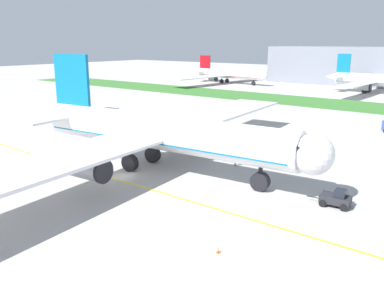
{
  "coord_description": "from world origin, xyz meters",
  "views": [
    {
      "loc": [
        45.35,
        -41.02,
        20.32
      ],
      "look_at": [
        5.39,
        10.17,
        3.95
      ],
      "focal_mm": 38.02,
      "sensor_mm": 36.0,
      "label": 1
    }
  ],
  "objects_px": {
    "ground_crew_wingwalker_port": "(235,160)",
    "ground_crew_marshaller_front": "(218,152)",
    "parked_airliner_far_left": "(228,74)",
    "traffic_cone_near_nose": "(218,250)",
    "traffic_cone_port_wing": "(8,162)",
    "pushback_tug": "(336,198)",
    "parked_airliner_far_centre": "(373,80)",
    "airliner_foreground": "(155,132)"
  },
  "relations": [
    {
      "from": "ground_crew_wingwalker_port",
      "to": "ground_crew_marshaller_front",
      "type": "distance_m",
      "value": 5.77
    },
    {
      "from": "parked_airliner_far_left",
      "to": "traffic_cone_near_nose",
      "type": "bearing_deg",
      "value": -57.25
    },
    {
      "from": "ground_crew_wingwalker_port",
      "to": "traffic_cone_port_wing",
      "type": "relative_size",
      "value": 2.91
    },
    {
      "from": "pushback_tug",
      "to": "traffic_cone_near_nose",
      "type": "height_order",
      "value": "pushback_tug"
    },
    {
      "from": "pushback_tug",
      "to": "parked_airliner_far_left",
      "type": "relative_size",
      "value": 0.07
    },
    {
      "from": "ground_crew_wingwalker_port",
      "to": "traffic_cone_near_nose",
      "type": "distance_m",
      "value": 29.57
    },
    {
      "from": "ground_crew_wingwalker_port",
      "to": "parked_airliner_far_left",
      "type": "relative_size",
      "value": 0.02
    },
    {
      "from": "ground_crew_wingwalker_port",
      "to": "traffic_cone_port_wing",
      "type": "distance_m",
      "value": 38.97
    },
    {
      "from": "ground_crew_marshaller_front",
      "to": "parked_airliner_far_centre",
      "type": "height_order",
      "value": "parked_airliner_far_centre"
    },
    {
      "from": "airliner_foreground",
      "to": "ground_crew_marshaller_front",
      "type": "height_order",
      "value": "airliner_foreground"
    },
    {
      "from": "ground_crew_wingwalker_port",
      "to": "parked_airliner_far_centre",
      "type": "height_order",
      "value": "parked_airliner_far_centre"
    },
    {
      "from": "airliner_foreground",
      "to": "traffic_cone_port_wing",
      "type": "xyz_separation_m",
      "value": [
        -22.06,
        -13.39,
        -5.9
      ]
    },
    {
      "from": "ground_crew_wingwalker_port",
      "to": "traffic_cone_port_wing",
      "type": "xyz_separation_m",
      "value": [
        -31.44,
        -23.01,
        -0.74
      ]
    },
    {
      "from": "ground_crew_marshaller_front",
      "to": "traffic_cone_near_nose",
      "type": "height_order",
      "value": "ground_crew_marshaller_front"
    },
    {
      "from": "parked_airliner_far_centre",
      "to": "traffic_cone_port_wing",
      "type": "bearing_deg",
      "value": -98.85
    },
    {
      "from": "ground_crew_marshaller_front",
      "to": "parked_airliner_far_left",
      "type": "relative_size",
      "value": 0.02
    },
    {
      "from": "airliner_foreground",
      "to": "traffic_cone_port_wing",
      "type": "distance_m",
      "value": 26.48
    },
    {
      "from": "traffic_cone_near_nose",
      "to": "traffic_cone_port_wing",
      "type": "height_order",
      "value": "same"
    },
    {
      "from": "traffic_cone_near_nose",
      "to": "airliner_foreground",
      "type": "bearing_deg",
      "value": 145.39
    },
    {
      "from": "ground_crew_wingwalker_port",
      "to": "ground_crew_marshaller_front",
      "type": "bearing_deg",
      "value": 155.06
    },
    {
      "from": "pushback_tug",
      "to": "ground_crew_marshaller_front",
      "type": "xyz_separation_m",
      "value": [
        -24.58,
        9.36,
        -0.05
      ]
    },
    {
      "from": "pushback_tug",
      "to": "parked_airliner_far_left",
      "type": "height_order",
      "value": "parked_airliner_far_left"
    },
    {
      "from": "pushback_tug",
      "to": "ground_crew_wingwalker_port",
      "type": "distance_m",
      "value": 20.56
    },
    {
      "from": "airliner_foreground",
      "to": "parked_airliner_far_left",
      "type": "height_order",
      "value": "airliner_foreground"
    },
    {
      "from": "ground_crew_wingwalker_port",
      "to": "ground_crew_marshaller_front",
      "type": "relative_size",
      "value": 1.03
    },
    {
      "from": "ground_crew_wingwalker_port",
      "to": "parked_airliner_far_centre",
      "type": "distance_m",
      "value": 118.96
    },
    {
      "from": "pushback_tug",
      "to": "ground_crew_marshaller_front",
      "type": "distance_m",
      "value": 26.3
    },
    {
      "from": "ground_crew_marshaller_front",
      "to": "parked_airliner_far_left",
      "type": "bearing_deg",
      "value": 122.32
    },
    {
      "from": "traffic_cone_port_wing",
      "to": "parked_airliner_far_centre",
      "type": "bearing_deg",
      "value": 81.15
    },
    {
      "from": "airliner_foreground",
      "to": "ground_crew_wingwalker_port",
      "type": "distance_m",
      "value": 14.39
    },
    {
      "from": "ground_crew_marshaller_front",
      "to": "traffic_cone_near_nose",
      "type": "bearing_deg",
      "value": -55.53
    },
    {
      "from": "airliner_foreground",
      "to": "parked_airliner_far_centre",
      "type": "relative_size",
      "value": 1.51
    },
    {
      "from": "parked_airliner_far_centre",
      "to": "ground_crew_marshaller_front",
      "type": "bearing_deg",
      "value": -87.93
    },
    {
      "from": "pushback_tug",
      "to": "ground_crew_wingwalker_port",
      "type": "height_order",
      "value": "pushback_tug"
    },
    {
      "from": "ground_crew_marshaller_front",
      "to": "ground_crew_wingwalker_port",
      "type": "bearing_deg",
      "value": -24.94
    },
    {
      "from": "airliner_foreground",
      "to": "ground_crew_marshaller_front",
      "type": "xyz_separation_m",
      "value": [
        4.15,
        12.05,
        -5.19
      ]
    },
    {
      "from": "ground_crew_marshaller_front",
      "to": "pushback_tug",
      "type": "bearing_deg",
      "value": -20.84
    },
    {
      "from": "pushback_tug",
      "to": "ground_crew_marshaller_front",
      "type": "relative_size",
      "value": 3.4
    },
    {
      "from": "traffic_cone_near_nose",
      "to": "parked_airliner_far_centre",
      "type": "distance_m",
      "value": 146.42
    },
    {
      "from": "ground_crew_wingwalker_port",
      "to": "ground_crew_marshaller_front",
      "type": "height_order",
      "value": "ground_crew_wingwalker_port"
    },
    {
      "from": "ground_crew_marshaller_front",
      "to": "parked_airliner_far_left",
      "type": "height_order",
      "value": "parked_airliner_far_left"
    },
    {
      "from": "airliner_foreground",
      "to": "ground_crew_marshaller_front",
      "type": "bearing_deg",
      "value": 71.0
    }
  ]
}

